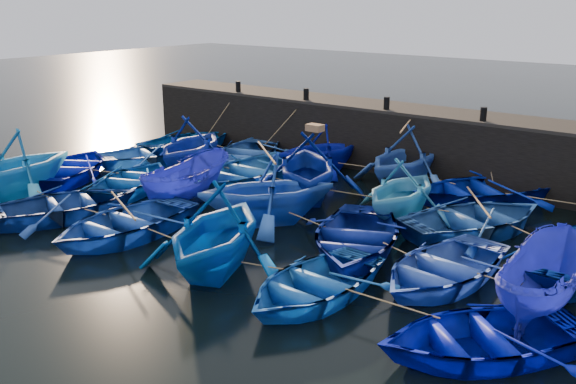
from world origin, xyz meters
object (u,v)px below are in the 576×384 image
Objects in this scene: wooden_crate at (315,128)px; boat_20 at (13,164)px; boat_0 at (189,141)px; boat_8 at (246,171)px; boat_13 at (73,167)px.

boat_20 is at bearing -144.94° from wooden_crate.
boat_0 is at bearing 163.69° from wooden_crate.
boat_8 is 3.81m from wooden_crate.
boat_0 is 9.77m from wooden_crate.
boat_0 is 1.03× the size of boat_20.
boat_0 is 8.89m from boat_20.
wooden_crate reaches higher than boat_20.
boat_8 is 7.02m from boat_13.
boat_20 is (-5.60, -6.19, 0.65)m from boat_8.
boat_8 is (5.96, -2.66, 0.08)m from boat_0.
boat_8 is 1.20× the size of boat_20.
boat_8 is at bearing 179.76° from wooden_crate.
boat_8 is at bearing 43.47° from boat_20.
boat_8 reaches higher than boat_0.
wooden_crate is at bearing 169.53° from boat_13.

